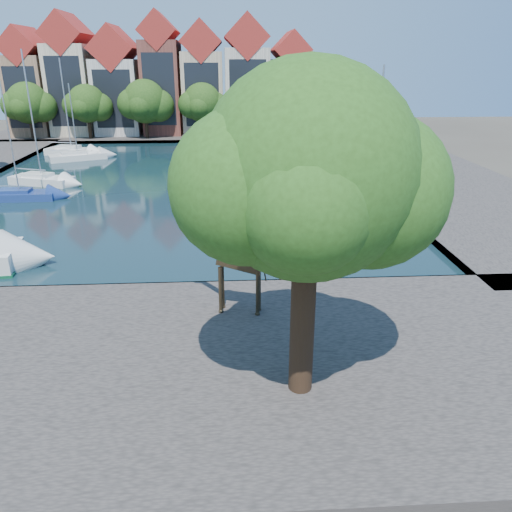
% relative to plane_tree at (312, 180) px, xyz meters
% --- Properties ---
extents(ground, '(160.00, 160.00, 0.00)m').
position_rel_plane_tree_xyz_m(ground, '(-7.62, 9.01, -7.67)').
color(ground, '#38332B').
rests_on(ground, ground).
extents(water_basin, '(38.00, 50.00, 0.08)m').
position_rel_plane_tree_xyz_m(water_basin, '(-7.62, 33.01, -7.63)').
color(water_basin, black).
rests_on(water_basin, ground).
extents(near_quay, '(50.00, 14.00, 0.50)m').
position_rel_plane_tree_xyz_m(near_quay, '(-7.62, 2.01, -7.42)').
color(near_quay, '#453F3C').
rests_on(near_quay, ground).
extents(far_quay, '(60.00, 16.00, 0.50)m').
position_rel_plane_tree_xyz_m(far_quay, '(-7.62, 65.01, -7.42)').
color(far_quay, '#453F3C').
rests_on(far_quay, ground).
extents(right_quay, '(14.00, 52.00, 0.50)m').
position_rel_plane_tree_xyz_m(right_quay, '(17.38, 33.01, -7.42)').
color(right_quay, '#453F3C').
rests_on(right_quay, ground).
extents(plane_tree, '(8.32, 6.40, 10.62)m').
position_rel_plane_tree_xyz_m(plane_tree, '(0.00, 0.00, 0.00)').
color(plane_tree, '#332114').
rests_on(plane_tree, near_quay).
extents(townhouse_west_end, '(5.44, 9.18, 14.93)m').
position_rel_plane_tree_xyz_m(townhouse_west_end, '(-30.62, 64.99, -0.31)').
color(townhouse_west_end, '#906B4E').
rests_on(townhouse_west_end, far_quay).
extents(townhouse_west_mid, '(5.94, 9.18, 16.79)m').
position_rel_plane_tree_xyz_m(townhouse_west_mid, '(-24.62, 64.99, 0.56)').
color(townhouse_west_mid, beige).
rests_on(townhouse_west_mid, far_quay).
extents(townhouse_west_inner, '(6.43, 9.18, 15.15)m').
position_rel_plane_tree_xyz_m(townhouse_west_inner, '(-18.12, 64.99, -0.32)').
color(townhouse_west_inner, beige).
rests_on(townhouse_west_inner, far_quay).
extents(townhouse_center, '(5.44, 9.18, 16.93)m').
position_rel_plane_tree_xyz_m(townhouse_center, '(-11.62, 64.99, 0.69)').
color(townhouse_center, brown).
rests_on(townhouse_center, far_quay).
extents(townhouse_east_inner, '(5.94, 9.18, 15.79)m').
position_rel_plane_tree_xyz_m(townhouse_east_inner, '(-5.62, 64.99, 0.06)').
color(townhouse_east_inner, tan).
rests_on(townhouse_east_inner, far_quay).
extents(townhouse_east_mid, '(6.43, 9.18, 16.65)m').
position_rel_plane_tree_xyz_m(townhouse_east_mid, '(0.88, 64.99, 0.43)').
color(townhouse_east_mid, beige).
rests_on(townhouse_east_mid, far_quay).
extents(townhouse_east_end, '(5.44, 9.18, 14.43)m').
position_rel_plane_tree_xyz_m(townhouse_east_end, '(7.38, 64.99, -0.56)').
color(townhouse_east_end, brown).
rests_on(townhouse_east_end, far_quay).
extents(far_tree_far_west, '(7.28, 5.60, 7.68)m').
position_rel_plane_tree_xyz_m(far_tree_far_west, '(-29.51, 59.50, -2.49)').
color(far_tree_far_west, '#332114').
rests_on(far_tree_far_west, far_quay).
extents(far_tree_west, '(6.76, 5.20, 7.36)m').
position_rel_plane_tree_xyz_m(far_tree_west, '(-21.52, 59.50, -2.60)').
color(far_tree_west, '#332114').
rests_on(far_tree_west, far_quay).
extents(far_tree_mid_west, '(7.80, 6.00, 8.00)m').
position_rel_plane_tree_xyz_m(far_tree_mid_west, '(-13.51, 59.50, -2.38)').
color(far_tree_mid_west, '#332114').
rests_on(far_tree_mid_west, far_quay).
extents(far_tree_mid_east, '(7.02, 5.40, 7.52)m').
position_rel_plane_tree_xyz_m(far_tree_mid_east, '(-5.52, 59.50, -2.54)').
color(far_tree_mid_east, '#332114').
rests_on(far_tree_mid_east, far_quay).
extents(far_tree_east, '(7.54, 5.80, 7.84)m').
position_rel_plane_tree_xyz_m(far_tree_east, '(2.49, 59.50, -2.43)').
color(far_tree_east, '#332114').
rests_on(far_tree_east, far_quay).
extents(far_tree_far_east, '(6.76, 5.20, 7.36)m').
position_rel_plane_tree_xyz_m(far_tree_far_east, '(10.48, 59.50, -2.60)').
color(far_tree_far_east, '#332114').
rests_on(far_tree_far_east, far_quay).
extents(giraffe_statue, '(3.60, 1.09, 5.16)m').
position_rel_plane_tree_xyz_m(giraffe_statue, '(-2.21, 5.72, -4.63)').
color(giraffe_statue, '#34281A').
rests_on(giraffe_statue, near_quay).
extents(sailboat_left_b, '(5.81, 2.22, 10.31)m').
position_rel_plane_tree_xyz_m(sailboat_left_b, '(-19.62, 27.40, -7.10)').
color(sailboat_left_b, navy).
rests_on(sailboat_left_b, water_basin).
extents(sailboat_left_c, '(6.28, 3.92, 11.71)m').
position_rel_plane_tree_xyz_m(sailboat_left_c, '(-19.62, 32.83, -7.00)').
color(sailboat_left_c, silver).
rests_on(sailboat_left_c, water_basin).
extents(sailboat_left_d, '(6.52, 3.57, 11.06)m').
position_rel_plane_tree_xyz_m(sailboat_left_d, '(-21.26, 48.52, -6.98)').
color(sailboat_left_d, silver).
rests_on(sailboat_left_d, water_basin).
extents(sailboat_left_e, '(6.63, 4.62, 8.42)m').
position_rel_plane_tree_xyz_m(sailboat_left_e, '(-19.62, 45.14, -7.07)').
color(sailboat_left_e, silver).
rests_on(sailboat_left_e, water_basin).
extents(sailboat_right_a, '(7.05, 2.62, 10.57)m').
position_rel_plane_tree_xyz_m(sailboat_right_a, '(7.38, 18.15, -7.00)').
color(sailboat_right_a, white).
rests_on(sailboat_right_a, water_basin).
extents(sailboat_right_b, '(6.84, 3.58, 10.89)m').
position_rel_plane_tree_xyz_m(sailboat_right_b, '(4.38, 22.22, -7.10)').
color(sailboat_right_b, navy).
rests_on(sailboat_right_b, water_basin).
extents(sailboat_right_c, '(6.34, 2.58, 8.94)m').
position_rel_plane_tree_xyz_m(sailboat_right_c, '(7.38, 42.84, -7.06)').
color(sailboat_right_c, white).
rests_on(sailboat_right_c, water_basin).
extents(sailboat_right_d, '(5.38, 3.07, 8.13)m').
position_rel_plane_tree_xyz_m(sailboat_right_d, '(7.38, 42.13, -7.07)').
color(sailboat_right_d, white).
rests_on(sailboat_right_d, water_basin).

